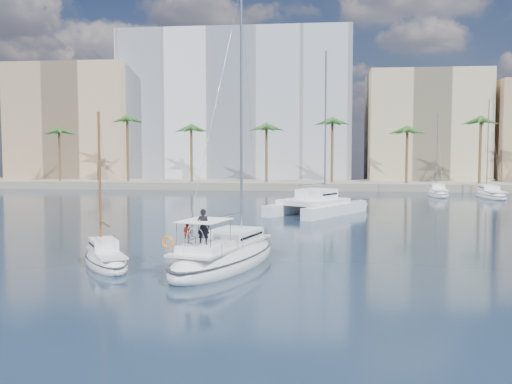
# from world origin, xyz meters

# --- Properties ---
(ground) EXTENTS (160.00, 160.00, 0.00)m
(ground) POSITION_xyz_m (0.00, 0.00, 0.00)
(ground) COLOR black
(ground) RESTS_ON ground
(quay) EXTENTS (120.00, 14.00, 1.20)m
(quay) POSITION_xyz_m (0.00, 61.00, 0.60)
(quay) COLOR gray
(quay) RESTS_ON ground
(building_modern) EXTENTS (42.00, 16.00, 28.00)m
(building_modern) POSITION_xyz_m (-12.00, 73.00, 14.00)
(building_modern) COLOR white
(building_modern) RESTS_ON ground
(building_tan_left) EXTENTS (22.00, 14.00, 22.00)m
(building_tan_left) POSITION_xyz_m (-42.00, 69.00, 11.00)
(building_tan_left) COLOR tan
(building_tan_left) RESTS_ON ground
(building_beige) EXTENTS (20.00, 14.00, 20.00)m
(building_beige) POSITION_xyz_m (22.00, 70.00, 10.00)
(building_beige) COLOR #BFB189
(building_beige) RESTS_ON ground
(palm_left) EXTENTS (3.60, 3.60, 12.30)m
(palm_left) POSITION_xyz_m (-34.00, 57.00, 10.28)
(palm_left) COLOR brown
(palm_left) RESTS_ON ground
(palm_centre) EXTENTS (3.60, 3.60, 12.30)m
(palm_centre) POSITION_xyz_m (0.00, 57.00, 10.28)
(palm_centre) COLOR brown
(palm_centre) RESTS_ON ground
(main_sloop) EXTENTS (6.44, 11.71, 16.58)m
(main_sloop) POSITION_xyz_m (-1.52, -3.55, 0.52)
(main_sloop) COLOR white
(main_sloop) RESTS_ON ground
(small_sloop) EXTENTS (5.05, 6.41, 9.09)m
(small_sloop) POSITION_xyz_m (-8.09, -4.29, 0.37)
(small_sloop) COLOR white
(small_sloop) RESTS_ON ground
(catamaran) EXTENTS (10.40, 12.43, 16.35)m
(catamaran) POSITION_xyz_m (3.28, 22.63, 1.12)
(catamaran) COLOR white
(catamaran) RESTS_ON ground
(seagull) EXTENTS (1.06, 0.46, 0.20)m
(seagull) POSITION_xyz_m (-4.16, 5.00, 0.47)
(seagull) COLOR silver
(seagull) RESTS_ON ground
(moored_yacht_a) EXTENTS (3.37, 9.52, 11.90)m
(moored_yacht_a) POSITION_xyz_m (20.00, 47.00, 0.00)
(moored_yacht_a) COLOR white
(moored_yacht_a) RESTS_ON ground
(moored_yacht_b) EXTENTS (3.32, 10.83, 13.72)m
(moored_yacht_b) POSITION_xyz_m (26.50, 45.00, 0.00)
(moored_yacht_b) COLOR white
(moored_yacht_b) RESTS_ON ground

